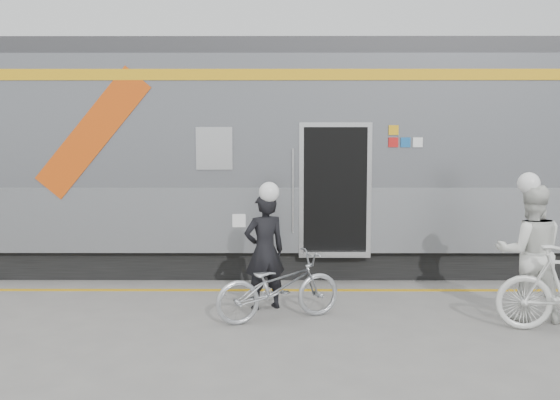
{
  "coord_description": "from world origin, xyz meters",
  "views": [
    {
      "loc": [
        -0.4,
        -7.09,
        2.33
      ],
      "look_at": [
        -0.42,
        1.6,
        1.5
      ],
      "focal_mm": 38.0,
      "sensor_mm": 36.0,
      "label": 1
    }
  ],
  "objects": [
    {
      "name": "woman",
      "position": [
        2.88,
        0.62,
        0.9
      ],
      "size": [
        0.96,
        0.8,
        1.79
      ],
      "primitive_type": "imported",
      "rotation": [
        0.0,
        0.0,
        2.99
      ],
      "color": "silver",
      "rests_on": "ground"
    },
    {
      "name": "ground",
      "position": [
        0.0,
        0.0,
        0.0
      ],
      "size": [
        90.0,
        90.0,
        0.0
      ],
      "primitive_type": "plane",
      "color": "slate",
      "rests_on": "ground"
    },
    {
      "name": "train",
      "position": [
        -1.7,
        4.19,
        2.05
      ],
      "size": [
        24.0,
        3.17,
        4.1
      ],
      "color": "black",
      "rests_on": "ground"
    },
    {
      "name": "helmet_man",
      "position": [
        -0.64,
        1.12,
        1.78
      ],
      "size": [
        0.28,
        0.28,
        0.28
      ],
      "primitive_type": "sphere",
      "color": "white",
      "rests_on": "man"
    },
    {
      "name": "man",
      "position": [
        -0.64,
        1.12,
        0.82
      ],
      "size": [
        0.7,
        0.59,
        1.64
      ],
      "primitive_type": "imported",
      "rotation": [
        0.0,
        0.0,
        3.52
      ],
      "color": "black",
      "rests_on": "ground"
    },
    {
      "name": "helmet_woman",
      "position": [
        2.88,
        0.62,
        1.94
      ],
      "size": [
        0.29,
        0.29,
        0.29
      ],
      "primitive_type": "sphere",
      "color": "white",
      "rests_on": "woman"
    },
    {
      "name": "safety_strip",
      "position": [
        0.0,
        2.15,
        0.0
      ],
      "size": [
        24.0,
        0.12,
        0.01
      ],
      "primitive_type": "cube",
      "color": "gold",
      "rests_on": "ground"
    },
    {
      "name": "bicycle_left",
      "position": [
        -0.44,
        0.57,
        0.45
      ],
      "size": [
        1.82,
        1.2,
        0.9
      ],
      "primitive_type": "imported",
      "rotation": [
        0.0,
        0.0,
        1.95
      ],
      "color": "#AFB2B7",
      "rests_on": "ground"
    }
  ]
}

